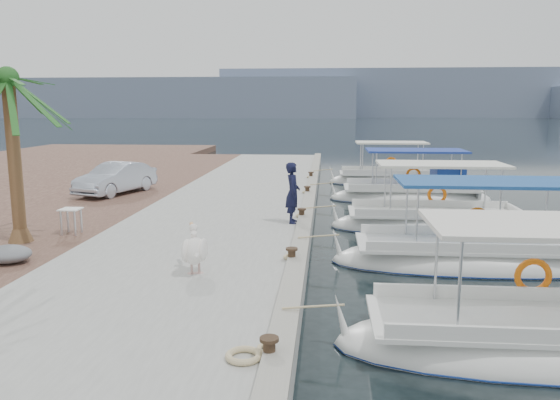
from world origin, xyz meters
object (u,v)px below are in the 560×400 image
object	(u,v)px
fishing_caique_e	(387,181)
pelican	(195,250)
date_palm	(8,79)
fishing_caique_a	(535,346)
fishing_caique_c	(433,225)
fishing_caique_d	(412,196)
parked_car	(116,178)
fisherman	(293,193)
fishing_caique_b	(475,261)

from	to	relation	value
fishing_caique_e	pelican	world-z (taller)	fishing_caique_e
fishing_caique_e	date_palm	world-z (taller)	date_palm
fishing_caique_a	date_palm	world-z (taller)	date_palm
fishing_caique_a	pelican	distance (m)	6.79
pelican	fishing_caique_c	bearing A→B (deg)	47.92
fishing_caique_a	fishing_caique_d	xyz separation A→B (m)	(0.26, 15.12, 0.07)
pelican	date_palm	distance (m)	6.94
fishing_caique_a	fishing_caique_e	xyz separation A→B (m)	(-0.27, 20.41, 0.00)
fishing_caique_d	pelican	distance (m)	14.42
fishing_caique_a	parked_car	bearing A→B (deg)	133.56
fishing_caique_d	fishing_caique_c	bearing A→B (deg)	-91.73
fishing_caique_a	fisherman	size ratio (longest dim) A/B	3.56
fishing_caique_c	parked_car	bearing A→B (deg)	164.48
fishing_caique_b	fishing_caique_d	xyz separation A→B (m)	(-0.09, 9.97, 0.07)
fishing_caique_d	parked_car	bearing A→B (deg)	-169.54
fishing_caique_d	parked_car	world-z (taller)	fishing_caique_d
fishing_caique_c	fishing_caique_e	xyz separation A→B (m)	(-0.36, 11.00, 0.00)
fishing_caique_d	date_palm	world-z (taller)	date_palm
fishing_caique_c	fishing_caique_d	bearing A→B (deg)	88.27
fishing_caique_a	fishing_caique_d	world-z (taller)	same
fishing_caique_d	fishing_caique_e	size ratio (longest dim) A/B	1.14
parked_car	date_palm	bearing A→B (deg)	-68.57
fishing_caique_e	parked_car	size ratio (longest dim) A/B	1.59
fishing_caique_b	parked_car	bearing A→B (deg)	148.55
fishing_caique_b	pelican	xyz separation A→B (m)	(-6.67, -2.83, 0.90)
fishing_caique_d	fisherman	xyz separation A→B (m)	(-4.80, -7.40, 1.25)
fishing_caique_e	pelican	xyz separation A→B (m)	(-6.05, -18.09, 0.90)
fishing_caique_c	date_palm	xyz separation A→B (m)	(-11.74, -4.71, 4.64)
fisherman	date_palm	distance (m)	8.41
fishing_caique_a	fisherman	xyz separation A→B (m)	(-4.54, 7.71, 1.32)
fishing_caique_c	parked_car	world-z (taller)	fishing_caique_c
fishing_caique_d	date_palm	bearing A→B (deg)	-138.84
fishing_caique_a	fishing_caique_c	xyz separation A→B (m)	(0.09, 9.41, -0.00)
fishing_caique_c	fisherman	xyz separation A→B (m)	(-4.63, -1.69, 1.32)
fishing_caique_a	fishing_caique_b	size ratio (longest dim) A/B	0.90
fishing_caique_b	fishing_caique_c	size ratio (longest dim) A/B	1.08
fishing_caique_b	fisherman	distance (m)	5.69
date_palm	fishing_caique_d	bearing A→B (deg)	41.16
fishing_caique_b	pelican	size ratio (longest dim) A/B	5.60
fishing_caique_d	fishing_caique_e	xyz separation A→B (m)	(-0.53, 5.29, -0.07)
fishing_caique_d	fishing_caique_a	bearing A→B (deg)	-90.99
fishing_caique_d	parked_car	distance (m)	12.70
fishing_caique_d	fisherman	bearing A→B (deg)	-122.98
fishing_caique_a	fishing_caique_d	size ratio (longest dim) A/B	0.96
fishing_caique_b	fishing_caique_c	bearing A→B (deg)	93.59
fishing_caique_c	date_palm	world-z (taller)	date_palm
fishing_caique_c	parked_car	distance (m)	12.78
fisherman	fishing_caique_a	bearing A→B (deg)	-152.24
fishing_caique_d	pelican	world-z (taller)	fishing_caique_d
fishing_caique_b	fisherman	xyz separation A→B (m)	(-4.90, 2.57, 1.32)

